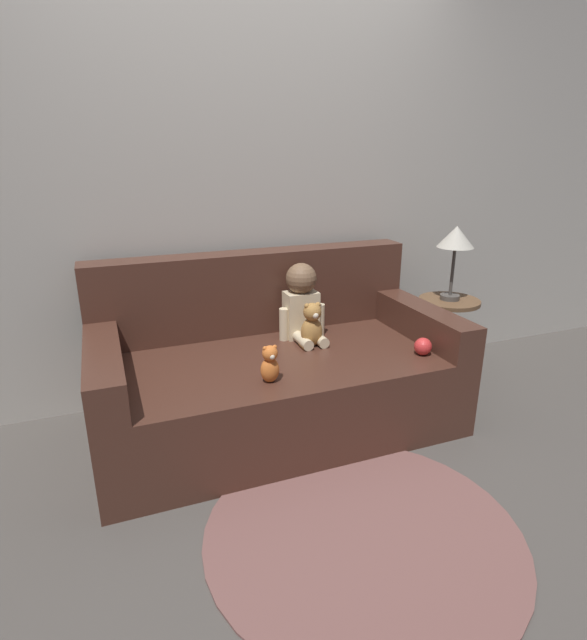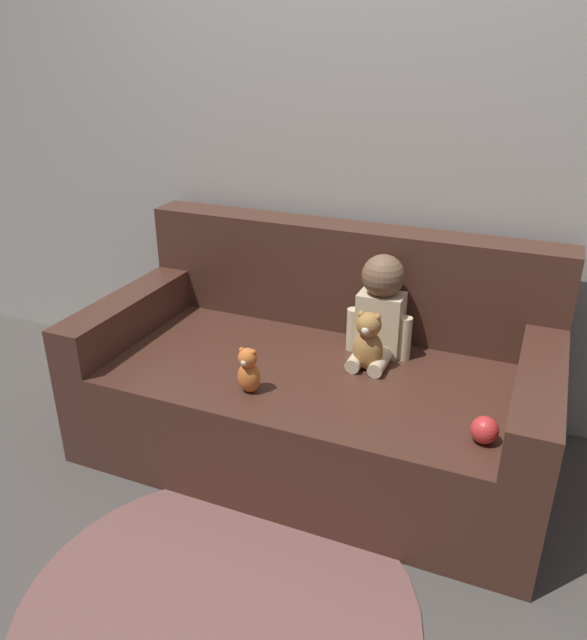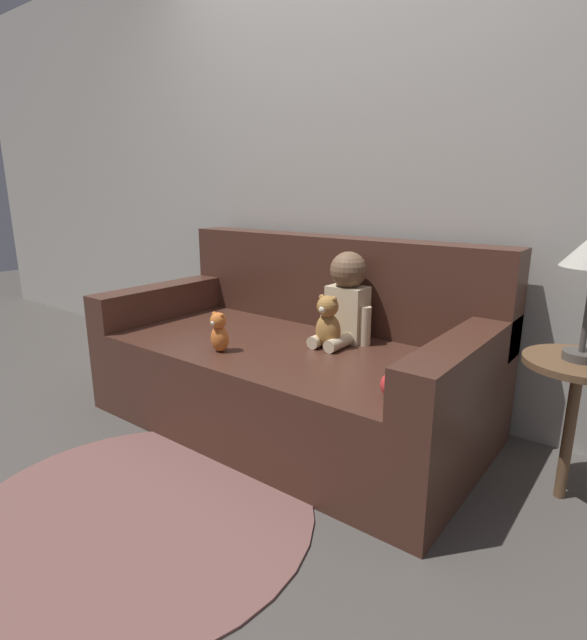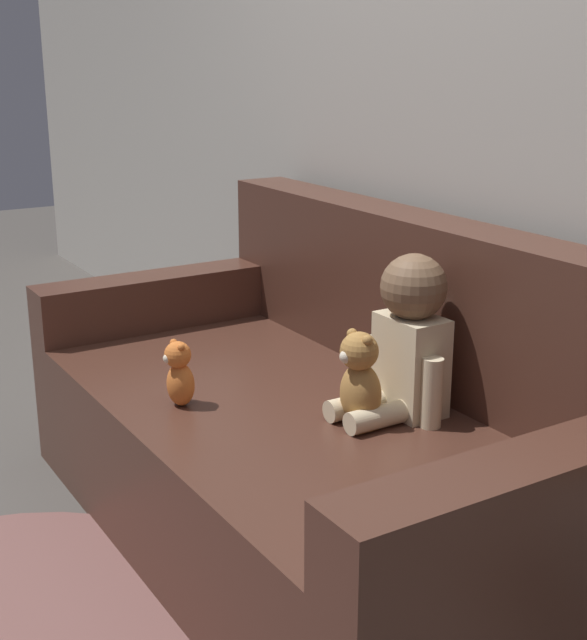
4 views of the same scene
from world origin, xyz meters
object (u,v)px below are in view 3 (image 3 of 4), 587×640
teddy_bear_brown (328,324)px  toy_ball (393,385)px  person_baby (346,300)px  plush_toy_side (219,332)px  couch (295,362)px

teddy_bear_brown → toy_ball: teddy_bear_brown is taller
person_baby → plush_toy_side: (-0.35, -0.48, -0.11)m
plush_toy_side → person_baby: bearing=53.7°
couch → teddy_bear_brown: 0.32m
couch → teddy_bear_brown: bearing=-8.2°
person_baby → toy_ball: person_baby is taller
teddy_bear_brown → plush_toy_side: (-0.35, -0.33, -0.03)m
teddy_bear_brown → couch: bearing=171.8°
couch → person_baby: couch is taller
teddy_bear_brown → plush_toy_side: bearing=-136.5°
plush_toy_side → couch: bearing=68.9°
couch → toy_ball: (0.70, -0.35, 0.17)m
person_baby → teddy_bear_brown: person_baby is taller
plush_toy_side → toy_ball: size_ratio=1.98×
teddy_bear_brown → person_baby: bearing=89.2°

